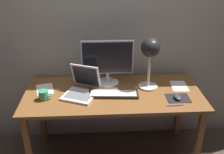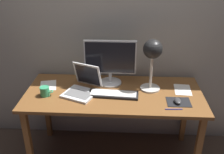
# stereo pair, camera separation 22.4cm
# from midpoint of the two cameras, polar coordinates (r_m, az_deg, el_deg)

# --- Properties ---
(back_wall) EXTENTS (4.80, 0.06, 2.60)m
(back_wall) POSITION_cam_midpoint_polar(r_m,az_deg,el_deg) (2.53, 3.46, 12.22)
(back_wall) COLOR #9E998E
(back_wall) RESTS_ON ground
(desk) EXTENTS (1.60, 0.70, 0.74)m
(desk) POSITION_cam_midpoint_polar(r_m,az_deg,el_deg) (2.41, 3.04, -5.09)
(desk) COLOR brown
(desk) RESTS_ON ground
(monitor) EXTENTS (0.48, 0.21, 0.43)m
(monitor) POSITION_cam_midpoint_polar(r_m,az_deg,el_deg) (2.43, 2.25, 3.55)
(monitor) COLOR silver
(monitor) RESTS_ON desk
(keyboard_main) EXTENTS (0.45, 0.17, 0.03)m
(keyboard_main) POSITION_cam_midpoint_polar(r_m,az_deg,el_deg) (2.32, 3.15, -3.82)
(keyboard_main) COLOR black
(keyboard_main) RESTS_ON desk
(laptop) EXTENTS (0.36, 0.39, 0.25)m
(laptop) POSITION_cam_midpoint_polar(r_m,az_deg,el_deg) (2.35, -3.56, -1.76)
(laptop) COLOR silver
(laptop) RESTS_ON desk
(desk_lamp) EXTENTS (0.18, 0.18, 0.48)m
(desk_lamp) POSITION_cam_midpoint_polar(r_m,az_deg,el_deg) (2.32, 11.58, 5.01)
(desk_lamp) COLOR beige
(desk_lamp) RESTS_ON desk
(mousepad) EXTENTS (0.20, 0.16, 0.00)m
(mousepad) POSITION_cam_midpoint_polar(r_m,az_deg,el_deg) (2.32, 17.04, -5.32)
(mousepad) COLOR black
(mousepad) RESTS_ON desk
(mouse) EXTENTS (0.06, 0.10, 0.03)m
(mouse) POSITION_cam_midpoint_polar(r_m,az_deg,el_deg) (2.30, 16.89, -5.10)
(mouse) COLOR #38383A
(mouse) RESTS_ON mousepad
(coffee_mug) EXTENTS (0.12, 0.08, 0.08)m
(coffee_mug) POSITION_cam_midpoint_polar(r_m,az_deg,el_deg) (2.35, -11.79, -3.15)
(coffee_mug) COLOR #339966
(coffee_mug) RESTS_ON desk
(paper_sheet_near_mouse) EXTENTS (0.16, 0.22, 0.00)m
(paper_sheet_near_mouse) POSITION_cam_midpoint_polar(r_m,az_deg,el_deg) (2.53, 17.64, -2.71)
(paper_sheet_near_mouse) COLOR white
(paper_sheet_near_mouse) RESTS_ON desk
(paper_sheet_by_keyboard) EXTENTS (0.19, 0.24, 0.00)m
(paper_sheet_by_keyboard) POSITION_cam_midpoint_polar(r_m,az_deg,el_deg) (2.53, -11.32, -1.90)
(paper_sheet_by_keyboard) COLOR white
(paper_sheet_by_keyboard) RESTS_ON desk
(pen) EXTENTS (0.14, 0.02, 0.01)m
(pen) POSITION_cam_midpoint_polar(r_m,az_deg,el_deg) (2.21, 16.22, -6.85)
(pen) COLOR #2633A5
(pen) RESTS_ON desk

